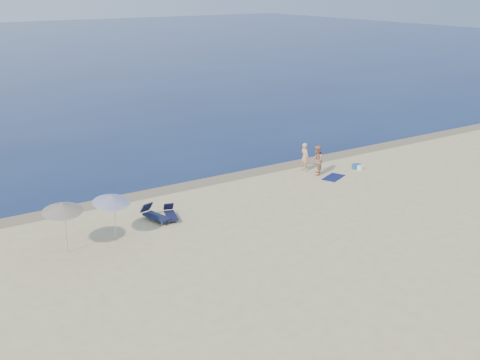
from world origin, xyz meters
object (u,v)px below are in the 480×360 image
object	(u,v)px
person_right	(317,160)
umbrella_near	(111,199)
person_left	(305,157)
blue_cooler	(356,166)

from	to	relation	value
person_right	umbrella_near	bearing A→B (deg)	-41.13
person_left	blue_cooler	bearing A→B (deg)	-118.46
blue_cooler	person_right	bearing A→B (deg)	-170.44
blue_cooler	umbrella_near	world-z (taller)	umbrella_near
person_left	umbrella_near	distance (m)	14.63
umbrella_near	person_right	bearing A→B (deg)	6.65
person_right	umbrella_near	distance (m)	14.47
blue_cooler	person_left	bearing A→B (deg)	170.60
person_right	umbrella_near	world-z (taller)	umbrella_near
person_left	umbrella_near	world-z (taller)	umbrella_near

